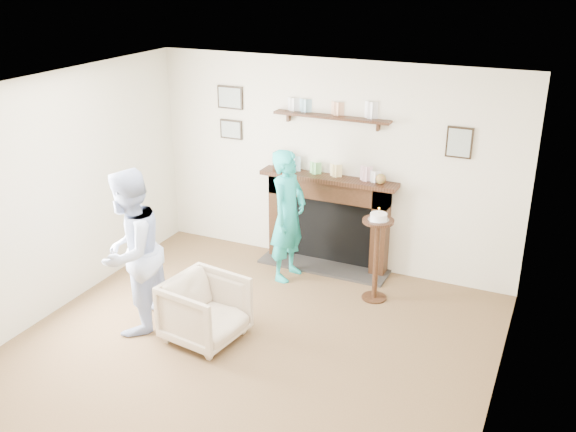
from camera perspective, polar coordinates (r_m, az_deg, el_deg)
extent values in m
plane|color=brown|center=(6.14, -4.90, -13.24)|extent=(5.00, 5.00, 0.00)
cube|color=beige|center=(7.65, 3.95, 4.51)|extent=(4.50, 0.04, 2.50)
cube|color=beige|center=(6.85, -21.92, 0.84)|extent=(0.04, 5.00, 2.50)
cube|color=beige|center=(4.91, 18.37, -6.97)|extent=(0.04, 5.00, 2.50)
cube|color=silver|center=(5.13, -5.81, 10.23)|extent=(4.50, 5.00, 0.04)
cube|color=black|center=(8.04, -0.83, 0.14)|extent=(0.18, 0.20, 1.10)
cube|color=black|center=(7.61, 8.20, -1.39)|extent=(0.18, 0.20, 1.10)
cube|color=black|center=(7.64, 3.63, 2.37)|extent=(1.50, 0.20, 0.24)
cube|color=black|center=(7.90, 3.72, -1.23)|extent=(1.14, 0.06, 0.86)
cube|color=#2C2927|center=(7.91, 3.15, -4.49)|extent=(1.60, 0.44, 0.03)
cube|color=black|center=(7.57, 3.58, 3.34)|extent=(1.68, 0.26, 0.05)
cube|color=black|center=(7.42, 3.86, 8.78)|extent=(1.40, 0.15, 0.03)
cube|color=black|center=(8.01, -5.16, 10.45)|extent=(0.34, 0.03, 0.28)
cube|color=black|center=(8.10, -5.07, 7.68)|extent=(0.30, 0.03, 0.24)
cube|color=black|center=(7.15, 14.99, 6.33)|extent=(0.28, 0.03, 0.34)
cube|color=black|center=(7.76, -0.69, 4.89)|extent=(0.16, 0.09, 0.22)
cylinder|color=white|center=(7.71, -0.84, 4.87)|extent=(0.11, 0.01, 0.11)
sphere|color=green|center=(7.35, 8.26, 3.28)|extent=(0.12, 0.12, 0.12)
imported|color=#C2B590|center=(6.58, -7.24, -10.72)|extent=(0.80, 0.78, 0.64)
imported|color=#CBDDFF|center=(6.90, -13.20, -9.52)|extent=(0.73, 0.89, 1.69)
imported|color=teal|center=(7.71, 0.01, -5.35)|extent=(0.43, 0.60, 1.56)
cylinder|color=black|center=(7.29, 7.65, -7.18)|extent=(0.28, 0.28, 0.02)
cylinder|color=black|center=(7.08, 7.84, -3.92)|extent=(0.06, 0.06, 0.90)
cylinder|color=black|center=(6.89, 8.03, -0.44)|extent=(0.34, 0.34, 0.03)
cylinder|color=silver|center=(6.88, 8.04, -0.30)|extent=(0.23, 0.23, 0.01)
cylinder|color=silver|center=(6.87, 8.06, -0.03)|extent=(0.18, 0.18, 0.06)
cylinder|color=beige|center=(6.85, 8.08, 0.42)|extent=(0.01, 0.01, 0.05)
sphere|color=orange|center=(6.84, 8.10, 0.68)|extent=(0.02, 0.02, 0.02)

